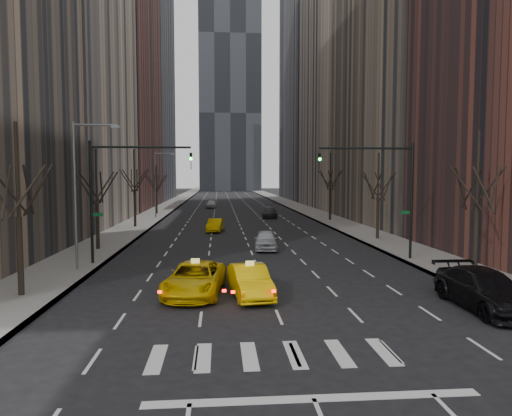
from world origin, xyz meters
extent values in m
plane|color=black|center=(0.00, 0.00, 0.00)|extent=(400.00, 400.00, 0.00)
cube|color=slate|center=(-12.25, 70.00, 0.07)|extent=(4.50, 320.00, 0.15)
cube|color=slate|center=(12.25, 70.00, 0.07)|extent=(4.50, 320.00, 0.15)
cube|color=brown|center=(-21.50, 66.00, 22.00)|extent=(14.00, 28.00, 44.00)
cube|color=#5D5D62|center=(-21.50, 96.00, 30.00)|extent=(14.00, 30.00, 60.00)
cube|color=tan|center=(21.50, 64.00, 25.00)|extent=(14.00, 28.00, 50.00)
cube|color=#5D5D62|center=(21.50, 95.00, 29.00)|extent=(14.00, 30.00, 58.00)
cube|color=black|center=(2.00, 170.00, 60.00)|extent=(24.00, 24.00, 120.00)
cylinder|color=black|center=(-12.00, 4.00, 2.04)|extent=(0.28, 0.28, 3.78)
cylinder|color=black|center=(-12.00, 4.00, 6.18)|extent=(0.16, 0.16, 4.50)
cylinder|color=black|center=(-11.85, 4.85, 5.16)|extent=(0.42, 1.80, 2.52)
cylinder|color=black|center=(-11.19, 4.29, 5.16)|extent=(1.74, 0.72, 2.52)
cylinder|color=black|center=(-11.34, 3.45, 5.16)|extent=(1.46, 1.25, 2.52)
cylinder|color=black|center=(-12.15, 3.15, 5.16)|extent=(0.42, 1.80, 2.52)
cylinder|color=black|center=(-12.66, 4.55, 5.16)|extent=(1.46, 1.25, 2.52)
cylinder|color=black|center=(-12.00, 18.00, 1.93)|extent=(0.28, 0.28, 3.57)
cylinder|color=black|center=(-12.00, 18.00, 5.84)|extent=(0.16, 0.16, 4.25)
cylinder|color=black|center=(-11.85, 18.85, 4.95)|extent=(0.42, 1.80, 2.52)
cylinder|color=black|center=(-11.19, 18.29, 4.95)|extent=(1.74, 0.72, 2.52)
cylinder|color=black|center=(-11.34, 17.45, 4.95)|extent=(1.46, 1.25, 2.52)
cylinder|color=black|center=(-12.15, 17.15, 4.95)|extent=(0.42, 1.80, 2.52)
cylinder|color=black|center=(-12.81, 17.71, 4.95)|extent=(1.74, 0.72, 2.52)
cylinder|color=black|center=(-12.66, 18.55, 4.95)|extent=(1.46, 1.25, 2.52)
cylinder|color=black|center=(-12.00, 34.00, 2.15)|extent=(0.28, 0.28, 3.99)
cylinder|color=black|center=(-12.00, 34.00, 6.52)|extent=(0.16, 0.16, 4.75)
cylinder|color=black|center=(-11.85, 34.85, 5.37)|extent=(0.42, 1.80, 2.52)
cylinder|color=black|center=(-11.19, 34.29, 5.37)|extent=(1.74, 0.72, 2.52)
cylinder|color=black|center=(-11.34, 33.45, 5.37)|extent=(1.46, 1.25, 2.52)
cylinder|color=black|center=(-12.15, 33.15, 5.37)|extent=(0.42, 1.80, 2.52)
cylinder|color=black|center=(-12.81, 33.71, 5.37)|extent=(1.74, 0.72, 2.52)
cylinder|color=black|center=(-12.66, 34.55, 5.37)|extent=(1.46, 1.25, 2.52)
cylinder|color=black|center=(-12.00, 52.00, 1.83)|extent=(0.28, 0.28, 3.36)
cylinder|color=black|center=(-12.00, 52.00, 5.51)|extent=(0.16, 0.16, 4.00)
cylinder|color=black|center=(-11.85, 52.85, 4.74)|extent=(0.42, 1.80, 2.52)
cylinder|color=black|center=(-11.19, 52.29, 4.74)|extent=(1.74, 0.72, 2.52)
cylinder|color=black|center=(-11.34, 51.45, 4.74)|extent=(1.46, 1.25, 2.52)
cylinder|color=black|center=(-12.15, 51.15, 4.74)|extent=(0.42, 1.80, 2.52)
cylinder|color=black|center=(-12.81, 51.71, 4.74)|extent=(1.74, 0.72, 2.52)
cylinder|color=black|center=(-12.66, 52.55, 4.74)|extent=(1.46, 1.25, 2.52)
cylinder|color=black|center=(12.00, 6.00, 2.04)|extent=(0.28, 0.28, 3.78)
cylinder|color=black|center=(12.00, 6.00, 6.18)|extent=(0.16, 0.16, 4.50)
cylinder|color=black|center=(12.15, 6.85, 5.16)|extent=(0.42, 1.80, 2.52)
cylinder|color=black|center=(12.81, 6.29, 5.16)|extent=(1.74, 0.72, 2.52)
cylinder|color=black|center=(12.66, 5.45, 5.16)|extent=(1.46, 1.25, 2.52)
cylinder|color=black|center=(11.85, 5.15, 5.16)|extent=(0.42, 1.80, 2.52)
cylinder|color=black|center=(11.19, 5.71, 5.16)|extent=(1.74, 0.72, 2.52)
cylinder|color=black|center=(11.34, 6.55, 5.16)|extent=(1.46, 1.25, 2.52)
cylinder|color=black|center=(12.00, 22.00, 1.93)|extent=(0.28, 0.28, 3.57)
cylinder|color=black|center=(12.00, 22.00, 5.84)|extent=(0.16, 0.16, 4.25)
cylinder|color=black|center=(12.15, 22.85, 4.95)|extent=(0.42, 1.80, 2.52)
cylinder|color=black|center=(12.81, 22.29, 4.95)|extent=(1.74, 0.72, 2.52)
cylinder|color=black|center=(12.66, 21.45, 4.95)|extent=(1.46, 1.25, 2.52)
cylinder|color=black|center=(11.85, 21.15, 4.95)|extent=(0.42, 1.80, 2.52)
cylinder|color=black|center=(11.19, 21.71, 4.95)|extent=(1.74, 0.72, 2.52)
cylinder|color=black|center=(11.34, 22.55, 4.95)|extent=(1.46, 1.25, 2.52)
cylinder|color=black|center=(12.00, 40.00, 2.15)|extent=(0.28, 0.28, 3.99)
cylinder|color=black|center=(12.00, 40.00, 6.52)|extent=(0.16, 0.16, 4.75)
cylinder|color=black|center=(12.15, 40.85, 5.37)|extent=(0.42, 1.80, 2.52)
cylinder|color=black|center=(12.81, 40.29, 5.37)|extent=(1.74, 0.72, 2.52)
cylinder|color=black|center=(12.66, 39.45, 5.37)|extent=(1.46, 1.25, 2.52)
cylinder|color=black|center=(11.85, 39.15, 5.37)|extent=(0.42, 1.80, 2.52)
cylinder|color=black|center=(11.19, 39.71, 5.37)|extent=(1.74, 0.72, 2.52)
cylinder|color=black|center=(11.34, 40.55, 5.37)|extent=(1.46, 1.25, 2.52)
cylinder|color=black|center=(-10.80, 12.00, 4.15)|extent=(0.18, 0.18, 8.00)
cylinder|color=black|center=(-7.55, 12.00, 7.75)|extent=(6.50, 0.14, 0.14)
imported|color=black|center=(-4.30, 12.00, 6.85)|extent=(0.18, 0.22, 1.10)
sphere|color=#0CFF33|center=(-4.30, 11.82, 7.00)|extent=(0.20, 0.20, 0.20)
cube|color=#0C5926|center=(-10.40, 12.00, 3.35)|extent=(0.70, 0.04, 0.22)
cylinder|color=black|center=(10.80, 12.00, 4.15)|extent=(0.18, 0.18, 8.00)
cylinder|color=black|center=(7.55, 12.00, 7.75)|extent=(6.50, 0.14, 0.14)
imported|color=black|center=(4.30, 12.00, 6.85)|extent=(0.18, 0.22, 1.10)
sphere|color=#0CFF33|center=(4.30, 11.82, 7.00)|extent=(0.20, 0.20, 0.20)
cube|color=#0C5926|center=(10.40, 12.00, 3.35)|extent=(0.70, 0.04, 0.22)
cylinder|color=slate|center=(-11.20, 10.00, 4.65)|extent=(0.16, 0.16, 9.00)
cylinder|color=slate|center=(-9.90, 10.00, 8.95)|extent=(2.60, 0.14, 0.14)
cube|color=slate|center=(-8.70, 10.00, 8.85)|extent=(0.50, 0.22, 0.15)
cylinder|color=slate|center=(-11.20, 45.00, 4.65)|extent=(0.16, 0.16, 9.00)
cylinder|color=slate|center=(-9.90, 45.00, 8.95)|extent=(2.60, 0.14, 0.14)
cube|color=slate|center=(-8.70, 45.00, 8.85)|extent=(0.50, 0.22, 0.15)
imported|color=#E8BF04|center=(-3.68, 3.94, 0.79)|extent=(3.31, 5.95, 1.57)
imported|color=yellow|center=(-0.99, 3.34, 0.77)|extent=(2.17, 4.81, 1.53)
imported|color=#A9ACB1|center=(1.23, 17.47, 0.76)|extent=(2.14, 4.59, 1.52)
imported|color=black|center=(9.20, 0.43, 0.87)|extent=(2.43, 5.97, 1.73)
imported|color=#D9A904|center=(-2.89, 29.50, 0.68)|extent=(1.95, 4.30, 1.37)
imported|color=#2A292E|center=(4.60, 45.24, 0.75)|extent=(2.46, 5.29, 1.50)
imported|color=beige|center=(-3.88, 65.57, 0.73)|extent=(1.98, 4.40, 1.47)
camera|label=1|loc=(-2.46, -18.48, 5.87)|focal=32.00mm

